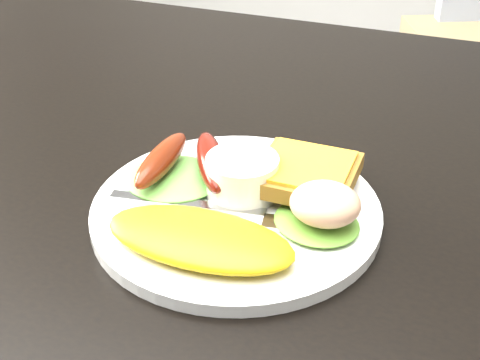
# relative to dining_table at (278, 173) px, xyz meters

# --- Properties ---
(dining_table) EXTENTS (1.20, 0.80, 0.04)m
(dining_table) POSITION_rel_dining_table_xyz_m (0.00, 0.00, 0.00)
(dining_table) COLOR black
(dining_table) RESTS_ON ground
(person) EXTENTS (0.54, 0.42, 1.34)m
(person) POSITION_rel_dining_table_xyz_m (-0.15, 0.72, -0.06)
(person) COLOR navy
(person) RESTS_ON ground
(plate) EXTENTS (0.25, 0.25, 0.01)m
(plate) POSITION_rel_dining_table_xyz_m (-0.00, -0.11, 0.03)
(plate) COLOR white
(plate) RESTS_ON dining_table
(lettuce_left) EXTENTS (0.11, 0.10, 0.01)m
(lettuce_left) POSITION_rel_dining_table_xyz_m (-0.07, -0.10, 0.04)
(lettuce_left) COLOR #529C39
(lettuce_left) RESTS_ON plate
(lettuce_right) EXTENTS (0.09, 0.09, 0.01)m
(lettuce_right) POSITION_rel_dining_table_xyz_m (0.07, -0.12, 0.04)
(lettuce_right) COLOR #639824
(lettuce_right) RESTS_ON plate
(omelette) EXTENTS (0.16, 0.07, 0.02)m
(omelette) POSITION_rel_dining_table_xyz_m (-0.01, -0.18, 0.04)
(omelette) COLOR yellow
(omelette) RESTS_ON plate
(sausage_a) EXTENTS (0.03, 0.10, 0.02)m
(sausage_a) POSITION_rel_dining_table_xyz_m (-0.08, -0.10, 0.05)
(sausage_a) COLOR maroon
(sausage_a) RESTS_ON lettuce_left
(sausage_b) EXTENTS (0.07, 0.10, 0.02)m
(sausage_b) POSITION_rel_dining_table_xyz_m (-0.04, -0.08, 0.05)
(sausage_b) COLOR #5F090A
(sausage_b) RESTS_ON lettuce_left
(ramekin) EXTENTS (0.08, 0.08, 0.04)m
(ramekin) POSITION_rel_dining_table_xyz_m (-0.00, -0.09, 0.05)
(ramekin) COLOR white
(ramekin) RESTS_ON plate
(toast_a) EXTENTS (0.08, 0.08, 0.01)m
(toast_a) POSITION_rel_dining_table_xyz_m (0.03, -0.05, 0.04)
(toast_a) COLOR brown
(toast_a) RESTS_ON plate
(toast_b) EXTENTS (0.08, 0.08, 0.01)m
(toast_b) POSITION_rel_dining_table_xyz_m (0.05, -0.07, 0.05)
(toast_b) COLOR olive
(toast_b) RESTS_ON toast_a
(potato_salad) EXTENTS (0.06, 0.06, 0.03)m
(potato_salad) POSITION_rel_dining_table_xyz_m (0.08, -0.12, 0.06)
(potato_salad) COLOR #FAE1B1
(potato_salad) RESTS_ON lettuce_right
(fork) EXTENTS (0.14, 0.03, 0.00)m
(fork) POSITION_rel_dining_table_xyz_m (-0.04, -0.13, 0.03)
(fork) COLOR #ADAFB7
(fork) RESTS_ON plate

